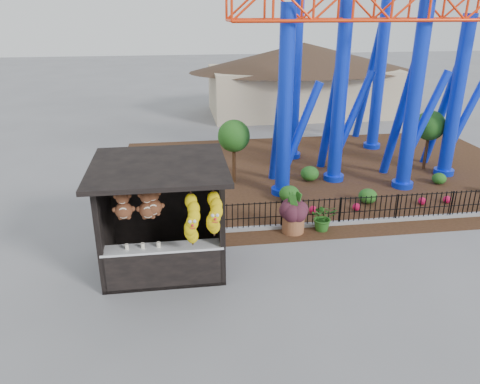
{
  "coord_description": "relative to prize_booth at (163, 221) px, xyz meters",
  "views": [
    {
      "loc": [
        -2.52,
        -10.62,
        6.95
      ],
      "look_at": [
        -0.8,
        1.5,
        2.0
      ],
      "focal_mm": 35.0,
      "sensor_mm": 36.0,
      "label": 1
    }
  ],
  "objects": [
    {
      "name": "prize_booth",
      "position": [
        0.0,
        0.0,
        0.0
      ],
      "size": [
        3.5,
        3.4,
        3.12
      ],
      "color": "black",
      "rests_on": "ground"
    },
    {
      "name": "picket_fence",
      "position": [
        7.87,
        2.08,
        -1.03
      ],
      "size": [
        12.2,
        0.06,
        1.0
      ],
      "primitive_type": null,
      "color": "black",
      "rests_on": "ground"
    },
    {
      "name": "mulch_bed",
      "position": [
        6.97,
        7.08,
        -1.52
      ],
      "size": [
        18.0,
        12.0,
        0.02
      ],
      "primitive_type": "cube",
      "color": "#331E11",
      "rests_on": "ground"
    },
    {
      "name": "roller_coaster",
      "position": [
        8.09,
        7.31,
        4.92
      ],
      "size": [
        11.0,
        6.37,
        10.82
      ],
      "color": "#0D2DE4",
      "rests_on": "ground"
    },
    {
      "name": "curb",
      "position": [
        6.97,
        2.08,
        -1.47
      ],
      "size": [
        18.0,
        0.18,
        0.12
      ],
      "primitive_type": "cube",
      "color": "gray",
      "rests_on": "ground"
    },
    {
      "name": "terracotta_planter",
      "position": [
        4.08,
        1.78,
        -1.2
      ],
      "size": [
        0.76,
        0.76,
        0.66
      ],
      "primitive_type": "cylinder",
      "rotation": [
        0.0,
        0.0,
        0.06
      ],
      "color": "brown",
      "rests_on": "ground"
    },
    {
      "name": "ground",
      "position": [
        2.97,
        -0.92,
        -1.53
      ],
      "size": [
        120.0,
        120.0,
        0.0
      ],
      "primitive_type": "plane",
      "color": "slate",
      "rests_on": "ground"
    },
    {
      "name": "pavilion",
      "position": [
        8.97,
        19.08,
        1.54
      ],
      "size": [
        15.0,
        15.0,
        4.8
      ],
      "color": "#BFAD8C",
      "rests_on": "ground"
    },
    {
      "name": "planter_foliage",
      "position": [
        4.08,
        1.78,
        -0.55
      ],
      "size": [
        0.7,
        0.7,
        0.64
      ],
      "primitive_type": "ellipsoid",
      "color": "#381621",
      "rests_on": "terracotta_planter"
    },
    {
      "name": "potted_plant",
      "position": [
        5.09,
        1.78,
        -1.06
      ],
      "size": [
        0.94,
        0.84,
        0.94
      ],
      "primitive_type": "imported",
      "rotation": [
        0.0,
        0.0,
        -0.13
      ],
      "color": "#305C1B",
      "rests_on": "ground"
    },
    {
      "name": "landscaping",
      "position": [
        7.23,
        4.7,
        -1.24
      ],
      "size": [
        8.6,
        3.78,
        0.61
      ],
      "color": "#1F5117",
      "rests_on": "mulch_bed"
    }
  ]
}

